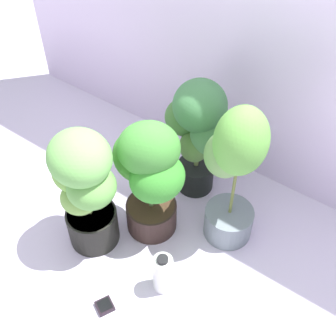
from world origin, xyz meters
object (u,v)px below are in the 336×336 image
at_px(potted_plant_back_right, 234,168).
at_px(hygrometer_box, 105,306).
at_px(potted_plant_center, 149,172).
at_px(potted_plant_back_center, 197,128).
at_px(nutrient_bottle, 163,273).
at_px(potted_plant_front_left, 84,184).

xyz_separation_m(potted_plant_back_right, hygrometer_box, (-0.24, -0.75, -0.49)).
height_order(potted_plant_back_right, potted_plant_center, potted_plant_back_right).
relative_size(potted_plant_back_right, potted_plant_back_center, 1.14).
relative_size(potted_plant_back_center, nutrient_bottle, 2.95).
height_order(potted_plant_back_center, potted_plant_center, potted_plant_back_center).
xyz_separation_m(potted_plant_back_center, hygrometer_box, (0.08, -0.93, -0.45)).
distance_m(potted_plant_center, nutrient_bottle, 0.50).
bearing_deg(potted_plant_back_center, nutrient_bottle, -69.47).
height_order(potted_plant_center, nutrient_bottle, potted_plant_center).
bearing_deg(potted_plant_back_right, potted_plant_back_center, 151.20).
distance_m(potted_plant_front_left, potted_plant_back_right, 0.73).
bearing_deg(hygrometer_box, potted_plant_center, 38.60).
relative_size(hygrometer_box, nutrient_bottle, 0.42).
xyz_separation_m(hygrometer_box, nutrient_bottle, (0.17, 0.26, 0.11)).
relative_size(potted_plant_front_left, potted_plant_back_right, 0.86).
bearing_deg(hygrometer_box, potted_plant_back_center, 31.34).
bearing_deg(potted_plant_center, potted_plant_back_center, 85.03).
bearing_deg(potted_plant_front_left, nutrient_bottle, -2.90).
distance_m(potted_plant_center, hygrometer_box, 0.69).
relative_size(potted_plant_back_center, hygrometer_box, 7.11).
relative_size(potted_plant_front_left, hygrometer_box, 7.00).
relative_size(potted_plant_front_left, nutrient_bottle, 2.91).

